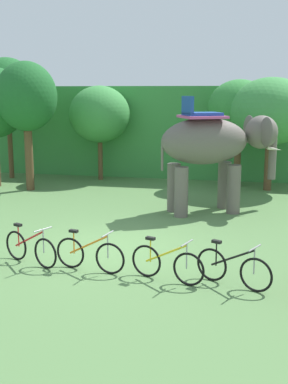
{
  "coord_description": "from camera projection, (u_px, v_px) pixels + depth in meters",
  "views": [
    {
      "loc": [
        3.38,
        -11.67,
        3.93
      ],
      "look_at": [
        0.6,
        1.0,
        1.3
      ],
      "focal_mm": 46.64,
      "sensor_mm": 36.0,
      "label": 1
    }
  ],
  "objects": [
    {
      "name": "bike_orange",
      "position": [
        90.0,
        254.0,
        11.03
      ],
      "size": [
        1.69,
        0.53,
        0.92
      ],
      "color": "black",
      "rests_on": "ground"
    },
    {
      "name": "ground_plane",
      "position": [
        113.0,
        249.0,
        12.66
      ],
      "size": [
        80.0,
        80.0,
        0.0
      ],
      "primitive_type": "plane",
      "color": "#567F47"
    },
    {
      "name": "tree_left",
      "position": [
        271.0,
        112.0,
        19.56
      ],
      "size": [
        3.31,
        3.31,
        4.47
      ],
      "color": "brown",
      "rests_on": "ground"
    },
    {
      "name": "elephant",
      "position": [
        214.0,
        145.0,
        16.16
      ],
      "size": [
        4.13,
        3.08,
        3.78
      ],
      "color": "#665E56",
      "rests_on": "ground"
    },
    {
      "name": "tree_far_left",
      "position": [
        239.0,
        107.0,
        20.45
      ],
      "size": [
        2.57,
        2.57,
        4.41
      ],
      "color": "brown",
      "rests_on": "ground"
    },
    {
      "name": "tree_center",
      "position": [
        100.0,
        114.0,
        22.0
      ],
      "size": [
        2.69,
        2.69,
        4.18
      ],
      "color": "brown",
      "rests_on": "ground"
    },
    {
      "name": "bike_black",
      "position": [
        233.0,
        268.0,
        10.16
      ],
      "size": [
        1.57,
        0.81,
        0.92
      ],
      "color": "black",
      "rests_on": "ground"
    },
    {
      "name": "bike_red",
      "position": [
        30.0,
        248.0,
        11.47
      ],
      "size": [
        1.58,
        0.8,
        0.92
      ],
      "color": "black",
      "rests_on": "ground"
    },
    {
      "name": "bike_yellow",
      "position": [
        167.0,
        264.0,
        10.43
      ],
      "size": [
        1.64,
        0.68,
        0.92
      ],
      "color": "black",
      "rests_on": "ground"
    },
    {
      "name": "tree_center_right",
      "position": [
        26.0,
        97.0,
        19.51
      ],
      "size": [
        2.41,
        2.41,
        5.09
      ],
      "color": "brown",
      "rests_on": "ground"
    },
    {
      "name": "foliage_hedge",
      "position": [
        185.0,
        129.0,
        25.15
      ],
      "size": [
        36.0,
        6.0,
        4.16
      ],
      "primitive_type": "cube",
      "color": "#3D8E42",
      "rests_on": "ground"
    },
    {
      "name": "tree_right",
      "position": [
        7.0,
        90.0,
        22.25
      ],
      "size": [
        2.71,
        2.71,
        5.41
      ],
      "color": "brown",
      "rests_on": "ground"
    }
  ]
}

